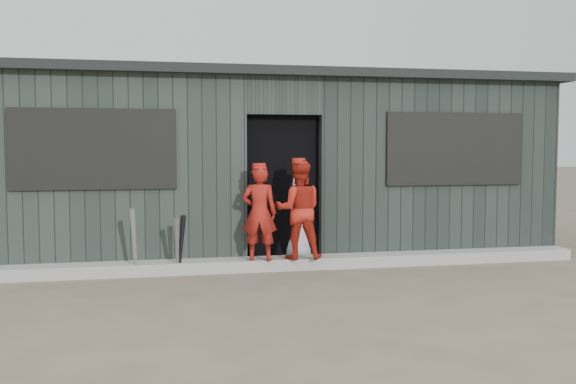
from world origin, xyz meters
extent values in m
plane|color=brown|center=(0.00, 0.00, 0.00)|extent=(80.00, 80.00, 0.00)
cube|color=gray|center=(0.00, 1.82, 0.07)|extent=(8.00, 0.36, 0.15)
cone|color=#97979F|center=(-1.92, 1.62, 0.43)|extent=(0.11, 0.29, 0.86)
cone|color=gray|center=(-1.42, 1.63, 0.36)|extent=(0.09, 0.29, 0.73)
cone|color=black|center=(-1.37, 1.65, 0.38)|extent=(0.14, 0.27, 0.76)
imported|color=maroon|center=(-0.39, 1.68, 0.75)|extent=(0.49, 0.38, 1.20)
imported|color=#B12315|center=(0.12, 1.70, 0.78)|extent=(0.68, 0.56, 1.26)
imported|color=#ADADAD|center=(0.24, 2.26, 0.61)|extent=(0.67, 0.51, 1.22)
cube|color=black|center=(0.00, 3.50, 1.20)|extent=(7.60, 2.70, 2.20)
cube|color=#2C3430|center=(-2.25, 2.10, 1.25)|extent=(3.50, 0.20, 2.50)
cube|color=#272E2C|center=(2.25, 2.10, 1.25)|extent=(3.50, 0.20, 2.50)
cube|color=#2A322E|center=(0.00, 2.10, 2.25)|extent=(1.00, 0.20, 0.50)
cube|color=#29312D|center=(3.90, 3.50, 1.25)|extent=(0.20, 3.00, 2.50)
cube|color=#2A322F|center=(0.00, 4.90, 1.25)|extent=(8.00, 0.20, 2.50)
cube|color=black|center=(0.00, 3.50, 2.56)|extent=(8.30, 3.30, 0.12)
cube|color=black|center=(-2.40, 1.98, 1.55)|extent=(2.00, 0.04, 1.00)
cube|color=black|center=(2.40, 1.98, 1.55)|extent=(2.00, 0.04, 1.00)
cube|color=black|center=(-0.16, 2.59, 1.35)|extent=(0.20, 0.20, 1.00)
cube|color=black|center=(0.16, 2.70, 1.30)|extent=(0.25, 0.22, 0.91)
camera|label=1|loc=(-1.68, -6.22, 1.57)|focal=40.00mm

